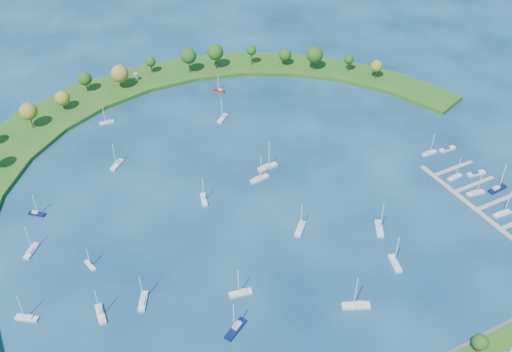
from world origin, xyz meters
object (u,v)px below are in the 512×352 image
moored_boat_0 (236,328)px  moored_boat_9 (241,292)px  moored_boat_2 (117,164)px  docked_boat_11 (447,149)px  moored_boat_7 (219,90)px  moored_boat_1 (37,213)px  moored_boat_12 (204,199)px  moored_boat_14 (395,263)px  moored_boat_19 (31,250)px  moored_boat_15 (259,178)px  moored_boat_18 (90,264)px  docked_boat_7 (497,188)px  moored_boat_4 (27,317)px  moored_boat_17 (100,313)px  moored_boat_10 (300,228)px  dock_system (501,214)px  moored_boat_3 (379,228)px  docked_boat_6 (476,192)px  docked_boat_4 (502,213)px  docked_boat_9 (476,173)px  moored_boat_16 (107,122)px  harbor_tower (136,77)px  moored_boat_6 (267,166)px  moored_boat_8 (143,301)px  docked_boat_10 (429,153)px  docked_boat_8 (455,177)px

moored_boat_0 → moored_boat_9: bearing=-152.6°
moored_boat_2 → docked_boat_11: size_ratio=1.52×
docked_boat_11 → moored_boat_7: bearing=128.9°
moored_boat_1 → moored_boat_12: size_ratio=0.86×
moored_boat_14 → moored_boat_19: moored_boat_14 is taller
moored_boat_15 → moored_boat_18: bearing=-175.6°
moored_boat_7 → docked_boat_7: 152.71m
moored_boat_4 → moored_boat_17: 24.82m
moored_boat_10 → dock_system: bearing=-66.0°
moored_boat_15 → moored_boat_2: bearing=135.9°
moored_boat_3 → docked_boat_6: moored_boat_3 is taller
moored_boat_19 → docked_boat_4: bearing=-72.3°
moored_boat_18 → docked_boat_9: moored_boat_18 is taller
moored_boat_10 → moored_boat_15: bearing=44.3°
dock_system → moored_boat_12: size_ratio=6.70×
moored_boat_10 → moored_boat_16: bearing=67.7°
moored_boat_17 → moored_boat_19: 44.71m
moored_boat_0 → docked_boat_11: moored_boat_0 is taller
harbor_tower → moored_boat_0: bearing=-98.0°
moored_boat_3 → moored_boat_4: size_ratio=1.20×
dock_system → moored_boat_12: moored_boat_12 is taller
moored_boat_4 → moored_boat_6: (113.52, 36.61, 0.08)m
moored_boat_2 → moored_boat_8: (-15.72, -82.14, -0.00)m
moored_boat_15 → moored_boat_6: bearing=31.9°
docked_boat_7 → docked_boat_10: bearing=99.6°
moored_boat_10 → moored_boat_16: moored_boat_10 is taller
docked_boat_4 → docked_boat_10: 47.52m
harbor_tower → moored_boat_8: (-48.68, -152.50, -3.34)m
moored_boat_7 → moored_boat_19: (-116.51, -79.21, 0.08)m
moored_boat_9 → moored_boat_14: bearing=177.6°
moored_boat_16 → docked_boat_8: docked_boat_8 is taller
moored_boat_18 → moored_boat_9: bearing=35.6°
moored_boat_0 → moored_boat_3: moored_boat_0 is taller
docked_boat_11 → moored_boat_16: bearing=147.7°
docked_boat_4 → moored_boat_15: bearing=144.0°
harbor_tower → moored_boat_16: bearing=-129.5°
moored_boat_14 → docked_boat_6: size_ratio=1.09×
dock_system → moored_boat_7: moored_boat_7 is taller
moored_boat_10 → moored_boat_3: bearing=-71.9°
moored_boat_1 → moored_boat_7: bearing=69.1°
moored_boat_15 → moored_boat_16: moored_boat_15 is taller
moored_boat_1 → moored_boat_10: bearing=8.7°
moored_boat_9 → moored_boat_16: (-10.33, 132.33, -0.04)m
moored_boat_18 → docked_boat_7: docked_boat_7 is taller
moored_boat_8 → moored_boat_17: bearing=112.1°
moored_boat_1 → moored_boat_15: 95.32m
moored_boat_8 → docked_boat_7: docked_boat_7 is taller
moored_boat_15 → harbor_tower: bearing=93.2°
moored_boat_7 → moored_boat_10: 118.32m
docked_boat_11 → moored_boat_0: bearing=-157.7°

